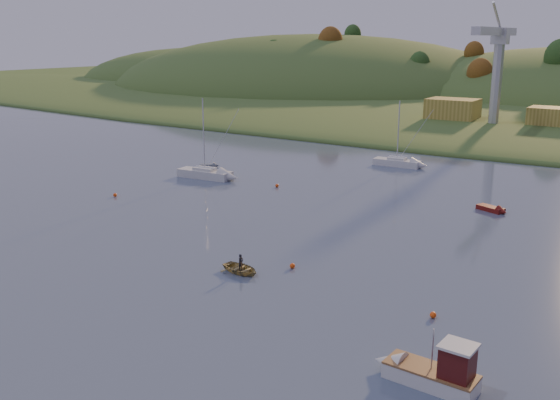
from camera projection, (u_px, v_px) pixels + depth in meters
The scene contains 20 objects.
shore_slope at pixel (528, 114), 173.20m from camera, with size 640.00×150.00×7.00m, color #325120.
hill_left_far at pixel (201, 82), 298.16m from camera, with size 120.00×100.00×32.00m, color #325120.
hill_left at pixel (312, 91), 249.06m from camera, with size 170.00×140.00×44.00m, color #325120.
hillside_trees at pixel (543, 108), 189.41m from camera, with size 280.00×50.00×32.00m, color #184017, non-canonical shape.
wharf at pixel (509, 130), 135.39m from camera, with size 42.00×16.00×2.40m, color slate.
shed_west at pixel (453, 109), 142.15m from camera, with size 11.00×8.00×4.80m, color olive.
shed_east at pixel (551, 117), 131.98m from camera, with size 9.00×7.00×4.00m, color olive.
dock_crane at pixel (497, 55), 130.00m from camera, with size 3.20×28.00×20.30m.
fishing_boat at pixel (424, 369), 38.49m from camera, with size 6.81×2.50×4.27m.
sailboat_near at pixel (205, 173), 94.77m from camera, with size 8.88×3.34×12.06m.
sailboat_far at pixel (397, 162), 103.61m from camera, with size 7.84×2.61×10.77m.
canoe at pixel (241, 269), 56.66m from camera, with size 2.76×3.87×0.80m, color olive.
paddler at pixel (241, 265), 56.56m from camera, with size 0.55×0.36×1.52m, color black.
red_tender at pixel (496, 210), 76.25m from camera, with size 4.22×2.81×1.36m.
grey_dinghy at pixel (212, 165), 102.95m from camera, with size 3.26×2.67×1.17m.
buoy_0 at pixel (433, 315), 47.56m from camera, with size 0.50×0.50×0.50m, color #F44A0C.
buoy_1 at pixel (292, 266), 57.77m from camera, with size 0.50×0.50×0.50m, color #F44A0C.
buoy_2 at pixel (205, 165), 103.03m from camera, with size 0.50×0.50×0.50m, color #F44A0C.
buoy_3 at pixel (277, 186), 88.93m from camera, with size 0.50×0.50×0.50m, color #F44A0C.
buoy_4 at pixel (115, 195), 83.66m from camera, with size 0.50×0.50×0.50m, color #F44A0C.
Camera 1 is at (36.83, -18.15, 20.80)m, focal length 40.00 mm.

